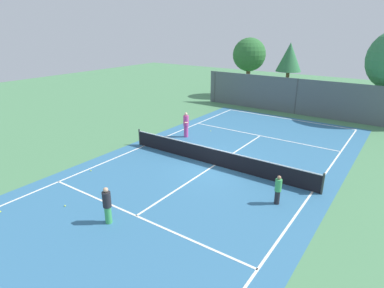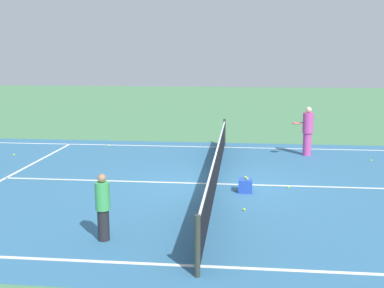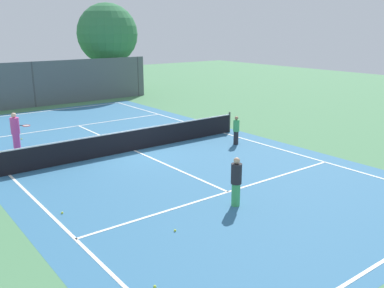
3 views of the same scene
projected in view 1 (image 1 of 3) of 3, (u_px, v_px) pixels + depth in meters
ground_plane at (215, 165)px, 18.33m from camera, size 80.00×80.00×0.00m
court_surface at (215, 165)px, 18.33m from camera, size 13.00×25.00×0.01m
tennis_net at (215, 157)px, 18.15m from camera, size 11.90×0.10×1.10m
perimeter_fence at (296, 97)px, 28.53m from camera, size 18.00×0.12×3.20m
tree_0 at (249, 55)px, 34.88m from camera, size 3.59×3.59×6.40m
tree_2 at (289, 58)px, 33.54m from camera, size 2.66×2.66×5.95m
player_0 at (186, 124)px, 22.71m from camera, size 0.80×0.89×1.81m
player_1 at (278, 190)px, 14.11m from camera, size 0.30×0.30×1.39m
player_2 at (107, 205)px, 12.68m from camera, size 0.34×0.34×1.60m
ball_crate at (233, 160)px, 18.51m from camera, size 0.41×0.37×0.43m
tennis_ball_0 at (91, 171)px, 17.55m from camera, size 0.07×0.07×0.07m
tennis_ball_1 at (235, 154)px, 19.77m from camera, size 0.07×0.07×0.07m
tennis_ball_2 at (211, 131)px, 24.24m from camera, size 0.07×0.07×0.07m
tennis_ball_3 at (65, 206)px, 14.11m from camera, size 0.07×0.07×0.07m
tennis_ball_4 at (258, 170)px, 17.68m from camera, size 0.07×0.07×0.07m
tennis_ball_5 at (0, 212)px, 13.67m from camera, size 0.07×0.07×0.07m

